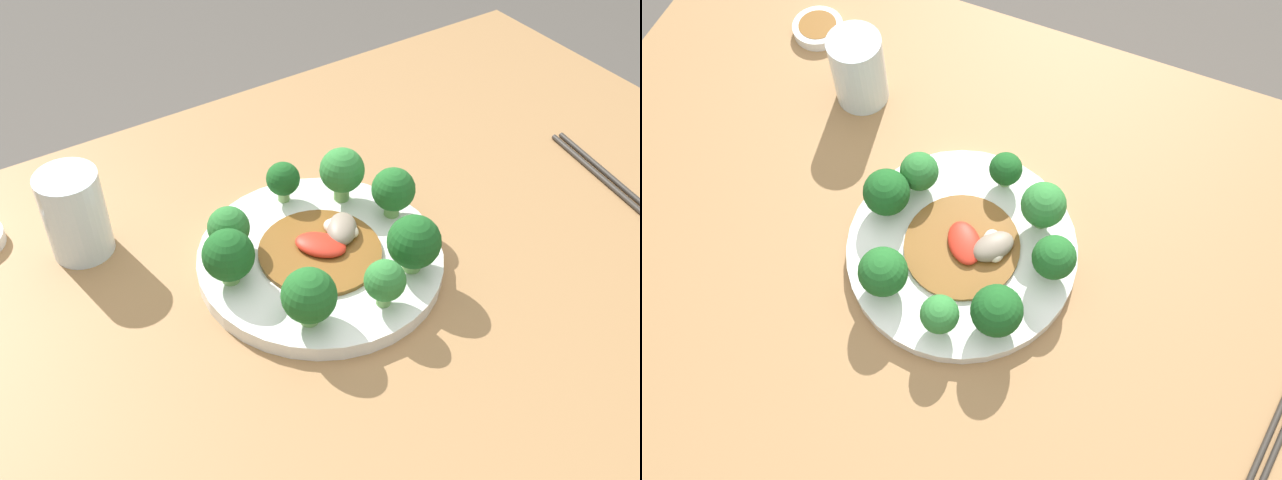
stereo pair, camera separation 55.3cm
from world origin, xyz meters
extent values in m
plane|color=#4C4742|center=(0.00, 0.00, 0.00)|extent=(8.00, 8.00, 0.00)
cube|color=olive|center=(0.00, 0.00, 0.36)|extent=(1.17, 0.79, 0.73)
cylinder|color=white|center=(0.04, -0.01, 0.74)|extent=(0.28, 0.28, 0.02)
cylinder|color=#70A356|center=(0.02, 0.09, 0.75)|extent=(0.02, 0.02, 0.02)
sphere|color=#2D7533|center=(0.02, 0.09, 0.78)|extent=(0.04, 0.04, 0.04)
cylinder|color=#89B76B|center=(0.02, -0.12, 0.75)|extent=(0.01, 0.01, 0.02)
sphere|color=#19511E|center=(0.02, -0.12, 0.78)|extent=(0.04, 0.04, 0.04)
cylinder|color=#7AAD5B|center=(-0.07, -0.03, 0.75)|extent=(0.02, 0.02, 0.02)
sphere|color=#1E5B23|center=(-0.07, -0.03, 0.78)|extent=(0.05, 0.05, 0.05)
cylinder|color=#70A356|center=(-0.04, -0.08, 0.76)|extent=(0.02, 0.02, 0.02)
sphere|color=#2D7533|center=(-0.04, -0.08, 0.79)|extent=(0.05, 0.05, 0.05)
cylinder|color=#7AAD5B|center=(0.10, 0.06, 0.75)|extent=(0.02, 0.02, 0.01)
sphere|color=#1E5B23|center=(0.10, 0.06, 0.78)|extent=(0.06, 0.06, 0.06)
cylinder|color=#7AAD5B|center=(-0.04, 0.06, 0.75)|extent=(0.02, 0.02, 0.02)
sphere|color=#19511E|center=(-0.04, 0.06, 0.78)|extent=(0.06, 0.06, 0.06)
cylinder|color=#7AAD5B|center=(0.14, -0.03, 0.75)|extent=(0.02, 0.02, 0.01)
sphere|color=#19511E|center=(0.14, -0.03, 0.78)|extent=(0.06, 0.06, 0.06)
cylinder|color=#70A356|center=(0.12, -0.08, 0.75)|extent=(0.02, 0.02, 0.01)
sphere|color=#286B2D|center=(0.12, -0.08, 0.78)|extent=(0.05, 0.05, 0.05)
cylinder|color=brown|center=(0.04, -0.01, 0.75)|extent=(0.14, 0.14, 0.01)
ellipsoid|color=red|center=(0.03, -0.02, 0.76)|extent=(0.07, 0.07, 0.01)
ellipsoid|color=gray|center=(0.00, -0.02, 0.76)|extent=(0.06, 0.06, 0.02)
ellipsoid|color=beige|center=(0.00, -0.03, 0.76)|extent=(0.04, 0.05, 0.02)
cylinder|color=silver|center=(0.25, -0.19, 0.78)|extent=(0.07, 0.07, 0.11)
cylinder|color=#2D2823|center=(-0.36, 0.06, 0.73)|extent=(0.04, 0.22, 0.01)
cylinder|color=#2D2823|center=(-0.37, 0.06, 0.73)|extent=(0.04, 0.22, 0.01)
cylinder|color=white|center=(0.36, -0.26, 0.73)|extent=(0.07, 0.07, 0.01)
cylinder|color=brown|center=(0.36, -0.26, 0.74)|extent=(0.05, 0.05, 0.00)
camera|label=1|loc=(0.37, 0.50, 1.32)|focal=42.00mm
camera|label=2|loc=(-0.11, 0.35, 1.55)|focal=42.00mm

